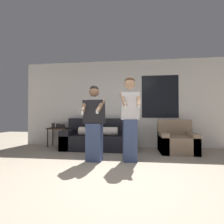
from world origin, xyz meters
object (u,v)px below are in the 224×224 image
object	(u,v)px
person_right	(130,117)
side_table	(58,130)
couch	(99,138)
armchair	(177,141)
person_left	(94,123)

from	to	relation	value
person_right	side_table	bearing A→B (deg)	146.53
couch	armchair	world-z (taller)	couch
armchair	person_left	xyz separation A→B (m)	(-1.96, -1.15, 0.53)
side_table	couch	bearing A→B (deg)	-9.50
couch	armchair	xyz separation A→B (m)	(2.12, -0.20, -0.02)
side_table	person_right	size ratio (longest dim) A/B	0.41
armchair	couch	bearing A→B (deg)	174.64
armchair	person_left	size ratio (longest dim) A/B	0.56
armchair	side_table	world-z (taller)	armchair
person_left	person_right	distance (m)	0.77
couch	armchair	size ratio (longest dim) A/B	2.27
couch	person_left	distance (m)	1.45
person_left	armchair	bearing A→B (deg)	30.46
armchair	side_table	xyz separation A→B (m)	(-3.50, 0.43, 0.22)
couch	person_right	bearing A→B (deg)	-54.49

